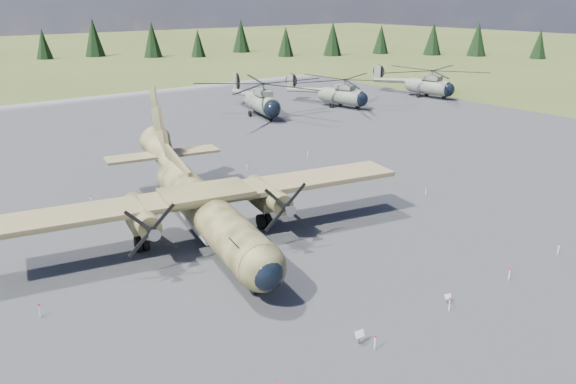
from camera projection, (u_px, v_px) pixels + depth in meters
ground at (278, 242)px, 40.69m from camera, size 500.00×500.00×0.00m
apron at (209, 204)px, 48.16m from camera, size 120.00×120.00×0.04m
transport_plane at (202, 200)px, 40.75m from camera, size 30.12×27.05×9.94m
helicopter_near at (262, 93)px, 81.28m from camera, size 24.14×25.25×5.09m
helicopter_mid at (342, 87)px, 88.47m from camera, size 21.69×22.85×4.58m
helicopter_far at (429, 78)px, 97.19m from camera, size 21.13×23.40×4.81m
info_placard_left at (359, 335)px, 28.57m from camera, size 0.52×0.25×0.80m
info_placard_right at (448, 297)px, 32.40m from camera, size 0.43×0.27×0.62m
barrier_fence at (274, 237)px, 40.20m from camera, size 33.12×29.62×0.85m
treeline at (298, 188)px, 37.58m from camera, size 297.01×286.82×10.97m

